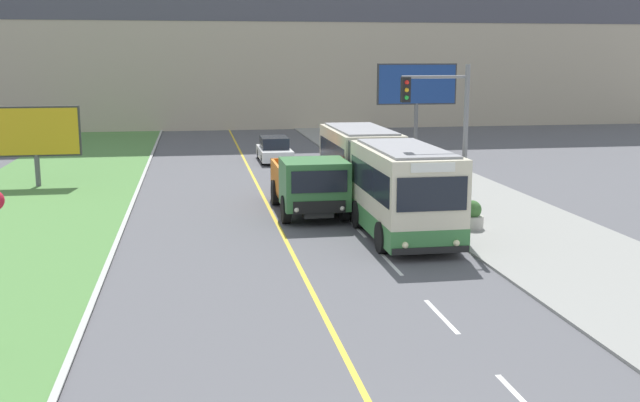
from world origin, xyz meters
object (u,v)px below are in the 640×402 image
billboard_small (35,133)px  planter_round_near (472,216)px  traffic_light_mast (447,130)px  planter_round_second (426,191)px  city_bus (380,177)px  billboard_large (417,87)px  car_distant (274,150)px  planter_round_third (397,174)px  planter_round_far (370,160)px  dump_truck (311,186)px

billboard_small → planter_round_near: bearing=-35.4°
traffic_light_mast → billboard_small: size_ratio=1.41×
planter_round_near → planter_round_second: size_ratio=0.91×
billboard_small → planter_round_second: 18.46m
planter_round_second → city_bus: bearing=-138.2°
billboard_large → planter_round_second: (-3.83, -14.30, -3.69)m
traffic_light_mast → planter_round_second: traffic_light_mast is taller
car_distant → planter_round_near: (5.01, -18.91, -0.16)m
traffic_light_mast → planter_round_third: (1.46, 11.15, -3.18)m
billboard_small → planter_round_far: 17.08m
billboard_small → car_distant: bearing=29.6°
planter_round_third → billboard_large: bearing=68.3°
city_bus → planter_round_far: 12.38m
city_bus → dump_truck: 2.67m
car_distant → traffic_light_mast: size_ratio=0.74×
billboard_large → planter_round_third: bearing=-111.7°
traffic_light_mast → billboard_small: 20.57m
planter_round_far → city_bus: bearing=-101.7°
dump_truck → planter_round_third: bearing=51.1°
city_bus → billboard_small: billboard_small is taller
car_distant → planter_round_third: bearing=-61.6°
city_bus → billboard_small: 17.19m
dump_truck → billboard_large: billboard_large is taller
dump_truck → billboard_large: size_ratio=1.09×
car_distant → planter_round_near: size_ratio=4.26×
car_distant → traffic_light_mast: 20.82m
billboard_small → planter_round_third: bearing=-7.9°
billboard_small → planter_round_second: billboard_small is taller
dump_truck → billboard_small: (-11.74, 8.79, 1.37)m
car_distant → planter_round_far: (4.76, -4.27, -0.13)m
planter_round_second → planter_round_far: (-0.10, 9.76, -0.01)m
traffic_light_mast → planter_round_near: size_ratio=5.80×
traffic_light_mast → planter_round_far: traffic_light_mast is taller
billboard_large → planter_round_near: bearing=-100.9°
dump_truck → billboard_large: bearing=60.6°
city_bus → car_distant: (-2.26, 16.35, -0.91)m
dump_truck → planter_round_third: dump_truck is taller
billboard_large → city_bus: bearing=-111.1°
city_bus → traffic_light_mast: bearing=-72.8°
city_bus → billboard_small: (-14.27, 9.54, 0.96)m
city_bus → billboard_large: 18.02m
planter_round_second → traffic_light_mast: bearing=-102.4°
car_distant → planter_round_third: car_distant is taller
dump_truck → billboard_small: bearing=143.2°
dump_truck → traffic_light_mast: (3.75, -4.70, 2.53)m
dump_truck → car_distant: 15.61m
car_distant → billboard_small: (-12.01, -6.81, 1.87)m
traffic_light_mast → planter_round_third: 11.68m
traffic_light_mast → planter_round_third: bearing=82.6°
billboard_small → planter_round_second: size_ratio=3.74×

